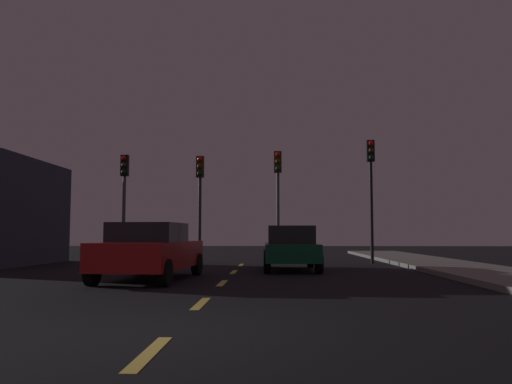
{
  "coord_description": "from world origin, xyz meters",
  "views": [
    {
      "loc": [
        1.26,
        -6.58,
        1.21
      ],
      "look_at": [
        0.52,
        15.83,
        3.02
      ],
      "focal_mm": 36.65,
      "sensor_mm": 36.0,
      "label": 1
    }
  ],
  "objects_px": {
    "traffic_signal_far_right": "(371,177)",
    "car_stopped_ahead": "(291,248)",
    "traffic_signal_center_left": "(200,187)",
    "car_adjacent_lane": "(150,251)",
    "traffic_signal_center_right": "(278,184)",
    "traffic_signal_far_left": "(124,187)"
  },
  "relations": [
    {
      "from": "traffic_signal_center_left",
      "to": "car_stopped_ahead",
      "type": "bearing_deg",
      "value": -48.66
    },
    {
      "from": "traffic_signal_far_left",
      "to": "car_adjacent_lane",
      "type": "bearing_deg",
      "value": -69.15
    },
    {
      "from": "car_adjacent_lane",
      "to": "traffic_signal_center_right",
      "type": "bearing_deg",
      "value": 66.8
    },
    {
      "from": "traffic_signal_far_left",
      "to": "traffic_signal_far_right",
      "type": "height_order",
      "value": "traffic_signal_far_right"
    },
    {
      "from": "traffic_signal_center_left",
      "to": "traffic_signal_far_right",
      "type": "relative_size",
      "value": 0.88
    },
    {
      "from": "traffic_signal_far_left",
      "to": "traffic_signal_center_left",
      "type": "bearing_deg",
      "value": -0.0
    },
    {
      "from": "traffic_signal_far_right",
      "to": "car_stopped_ahead",
      "type": "height_order",
      "value": "traffic_signal_far_right"
    },
    {
      "from": "traffic_signal_center_left",
      "to": "traffic_signal_center_right",
      "type": "relative_size",
      "value": 0.96
    },
    {
      "from": "traffic_signal_far_left",
      "to": "traffic_signal_center_right",
      "type": "height_order",
      "value": "traffic_signal_center_right"
    },
    {
      "from": "traffic_signal_center_right",
      "to": "car_stopped_ahead",
      "type": "distance_m",
      "value": 4.91
    },
    {
      "from": "traffic_signal_far_right",
      "to": "car_stopped_ahead",
      "type": "distance_m",
      "value": 6.16
    },
    {
      "from": "car_stopped_ahead",
      "to": "traffic_signal_center_right",
      "type": "bearing_deg",
      "value": 95.23
    },
    {
      "from": "car_stopped_ahead",
      "to": "car_adjacent_lane",
      "type": "height_order",
      "value": "car_adjacent_lane"
    },
    {
      "from": "traffic_signal_center_left",
      "to": "car_adjacent_lane",
      "type": "distance_m",
      "value": 8.41
    },
    {
      "from": "traffic_signal_center_left",
      "to": "car_adjacent_lane",
      "type": "bearing_deg",
      "value": -91.14
    },
    {
      "from": "traffic_signal_center_right",
      "to": "traffic_signal_far_right",
      "type": "xyz_separation_m",
      "value": [
        3.9,
        0.0,
        0.29
      ]
    },
    {
      "from": "traffic_signal_far_right",
      "to": "traffic_signal_center_right",
      "type": "bearing_deg",
      "value": -179.99
    },
    {
      "from": "traffic_signal_far_left",
      "to": "car_stopped_ahead",
      "type": "distance_m",
      "value": 8.44
    },
    {
      "from": "traffic_signal_far_right",
      "to": "car_adjacent_lane",
      "type": "xyz_separation_m",
      "value": [
        -7.35,
        -8.06,
        -2.82
      ]
    },
    {
      "from": "traffic_signal_far_left",
      "to": "traffic_signal_far_right",
      "type": "xyz_separation_m",
      "value": [
        10.42,
        0.0,
        0.37
      ]
    },
    {
      "from": "traffic_signal_center_right",
      "to": "car_stopped_ahead",
      "type": "bearing_deg",
      "value": -84.77
    },
    {
      "from": "traffic_signal_center_right",
      "to": "traffic_signal_far_right",
      "type": "bearing_deg",
      "value": 0.01
    }
  ]
}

